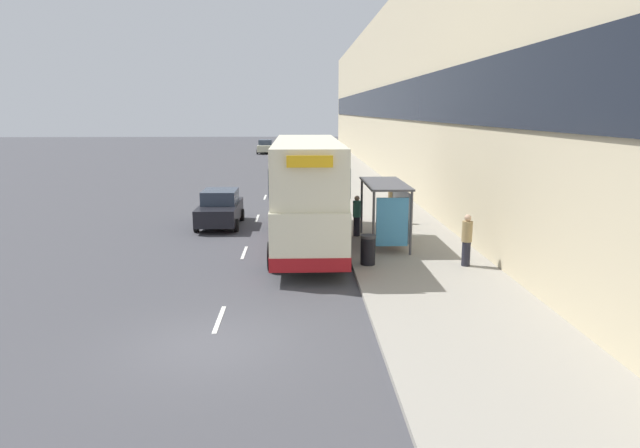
# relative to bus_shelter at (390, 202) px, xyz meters

# --- Properties ---
(ground_plane) EXTENTS (220.00, 220.00, 0.00)m
(ground_plane) POSITION_rel_bus_shelter_xyz_m (-5.77, -9.49, -1.88)
(ground_plane) COLOR #424247
(pavement) EXTENTS (5.00, 93.00, 0.14)m
(pavement) POSITION_rel_bus_shelter_xyz_m (0.73, 29.01, -1.81)
(pavement) COLOR gray
(pavement) RESTS_ON ground_plane
(terrace_facade) EXTENTS (3.10, 93.00, 13.58)m
(terrace_facade) POSITION_rel_bus_shelter_xyz_m (4.72, 29.01, 4.91)
(terrace_facade) COLOR #C6B793
(terrace_facade) RESTS_ON ground_plane
(lane_mark_0) EXTENTS (0.12, 2.00, 0.01)m
(lane_mark_0) POSITION_rel_bus_shelter_xyz_m (-5.77, -7.79, -1.87)
(lane_mark_0) COLOR silver
(lane_mark_0) RESTS_ON ground_plane
(lane_mark_1) EXTENTS (0.12, 2.00, 0.01)m
(lane_mark_1) POSITION_rel_bus_shelter_xyz_m (-5.77, -0.54, -1.87)
(lane_mark_1) COLOR silver
(lane_mark_1) RESTS_ON ground_plane
(lane_mark_2) EXTENTS (0.12, 2.00, 0.01)m
(lane_mark_2) POSITION_rel_bus_shelter_xyz_m (-5.77, 6.71, -1.87)
(lane_mark_2) COLOR silver
(lane_mark_2) RESTS_ON ground_plane
(lane_mark_3) EXTENTS (0.12, 2.00, 0.01)m
(lane_mark_3) POSITION_rel_bus_shelter_xyz_m (-5.77, 13.96, -1.87)
(lane_mark_3) COLOR silver
(lane_mark_3) RESTS_ON ground_plane
(lane_mark_4) EXTENTS (0.12, 2.00, 0.01)m
(lane_mark_4) POSITION_rel_bus_shelter_xyz_m (-5.77, 21.21, -1.87)
(lane_mark_4) COLOR silver
(lane_mark_4) RESTS_ON ground_plane
(bus_shelter) EXTENTS (1.60, 4.20, 2.48)m
(bus_shelter) POSITION_rel_bus_shelter_xyz_m (0.00, 0.00, 0.00)
(bus_shelter) COLOR #4C4C51
(bus_shelter) RESTS_ON ground_plane
(double_decker_bus_near) EXTENTS (2.85, 10.94, 4.30)m
(double_decker_bus_near) POSITION_rel_bus_shelter_xyz_m (-3.30, 0.32, 0.41)
(double_decker_bus_near) COLOR beige
(double_decker_bus_near) RESTS_ON ground_plane
(car_0) EXTENTS (2.09, 4.59, 1.75)m
(car_0) POSITION_rel_bus_shelter_xyz_m (-7.85, 52.30, -1.01)
(car_0) COLOR #B7B799
(car_0) RESTS_ON ground_plane
(car_1) EXTENTS (2.01, 4.39, 1.72)m
(car_1) POSITION_rel_bus_shelter_xyz_m (-7.40, 4.86, -1.02)
(car_1) COLOR black
(car_1) RESTS_ON ground_plane
(pedestrian_at_shelter) EXTENTS (0.36, 0.36, 1.81)m
(pedestrian_at_shelter) POSITION_rel_bus_shelter_xyz_m (2.16, -3.23, -0.81)
(pedestrian_at_shelter) COLOR #23232D
(pedestrian_at_shelter) RESTS_ON ground_plane
(pedestrian_1) EXTENTS (0.35, 0.35, 1.75)m
(pedestrian_1) POSITION_rel_bus_shelter_xyz_m (-1.14, 1.74, -0.84)
(pedestrian_1) COLOR #23232D
(pedestrian_1) RESTS_ON ground_plane
(pedestrian_2) EXTENTS (0.36, 0.36, 1.81)m
(pedestrian_2) POSITION_rel_bus_shelter_xyz_m (0.83, 4.59, -0.81)
(pedestrian_2) COLOR #23232D
(pedestrian_2) RESTS_ON ground_plane
(litter_bin) EXTENTS (0.55, 0.55, 1.05)m
(litter_bin) POSITION_rel_bus_shelter_xyz_m (-1.22, -2.92, -1.21)
(litter_bin) COLOR black
(litter_bin) RESTS_ON ground_plane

